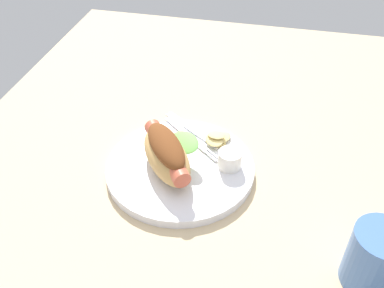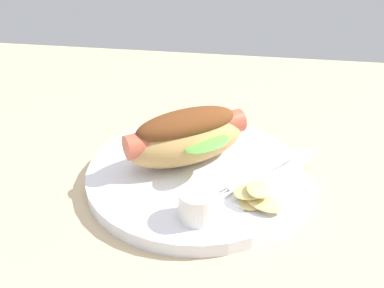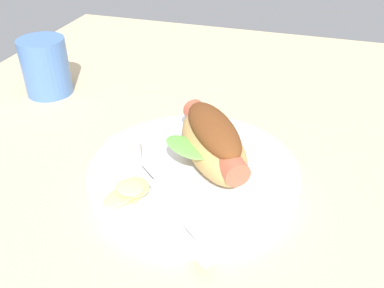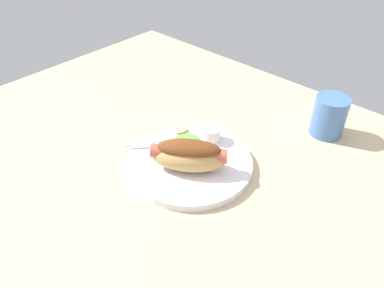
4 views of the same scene
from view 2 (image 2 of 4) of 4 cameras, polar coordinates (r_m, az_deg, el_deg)
name	(u,v)px [view 2 (image 2 of 4)]	position (r cm, az deg, el deg)	size (l,w,h in cm)	color
ground_plane	(218,199)	(55.73, 3.16, -6.57)	(120.00, 90.00, 1.80)	tan
plate	(195,176)	(56.46, 0.41, -3.82)	(25.67, 25.67, 1.60)	white
hot_dog	(187,136)	(55.95, -0.64, 0.98)	(15.70, 13.63, 6.62)	tan
sauce_ramekin	(198,205)	(48.23, 0.73, -7.29)	(4.05, 4.05, 3.12)	white
fork	(259,174)	(55.50, 8.04, -3.60)	(11.06, 12.55, 0.40)	silver
knife	(278,177)	(55.41, 10.29, -3.91)	(14.80, 1.40, 0.36)	silver
chips_pile	(257,196)	(50.89, 7.80, -6.24)	(6.46, 5.68, 2.00)	#DCC479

